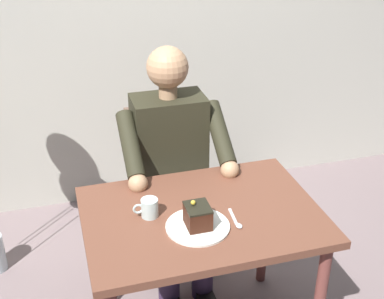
{
  "coord_description": "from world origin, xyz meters",
  "views": [
    {
      "loc": [
        0.54,
        1.7,
        1.95
      ],
      "look_at": [
        0.01,
        -0.1,
        0.97
      ],
      "focal_mm": 48.1,
      "sensor_mm": 36.0,
      "label": 1
    }
  ],
  "objects_px": {
    "dining_table": "(202,231)",
    "chair": "(166,181)",
    "dessert_spoon": "(236,221)",
    "seated_person": "(173,169)",
    "cake_slice": "(198,216)",
    "coffee_cup": "(149,208)"
  },
  "relations": [
    {
      "from": "dessert_spoon",
      "to": "chair",
      "type": "bearing_deg",
      "value": -81.57
    },
    {
      "from": "seated_person",
      "to": "cake_slice",
      "type": "height_order",
      "value": "seated_person"
    },
    {
      "from": "cake_slice",
      "to": "coffee_cup",
      "type": "bearing_deg",
      "value": -37.95
    },
    {
      "from": "seated_person",
      "to": "chair",
      "type": "bearing_deg",
      "value": -90.0
    },
    {
      "from": "seated_person",
      "to": "coffee_cup",
      "type": "bearing_deg",
      "value": 64.45
    },
    {
      "from": "cake_slice",
      "to": "coffee_cup",
      "type": "height_order",
      "value": "cake_slice"
    },
    {
      "from": "dining_table",
      "to": "chair",
      "type": "xyz_separation_m",
      "value": [
        0.0,
        -0.66,
        -0.13
      ]
    },
    {
      "from": "chair",
      "to": "coffee_cup",
      "type": "relative_size",
      "value": 8.45
    },
    {
      "from": "chair",
      "to": "seated_person",
      "type": "bearing_deg",
      "value": 90.0
    },
    {
      "from": "chair",
      "to": "seated_person",
      "type": "height_order",
      "value": "seated_person"
    },
    {
      "from": "coffee_cup",
      "to": "dessert_spoon",
      "type": "bearing_deg",
      "value": 156.79
    },
    {
      "from": "chair",
      "to": "cake_slice",
      "type": "distance_m",
      "value": 0.81
    },
    {
      "from": "dessert_spoon",
      "to": "dining_table",
      "type": "bearing_deg",
      "value": -43.0
    },
    {
      "from": "cake_slice",
      "to": "coffee_cup",
      "type": "xyz_separation_m",
      "value": [
        0.17,
        -0.13,
        -0.01
      ]
    },
    {
      "from": "seated_person",
      "to": "cake_slice",
      "type": "relative_size",
      "value": 11.42
    },
    {
      "from": "dining_table",
      "to": "coffee_cup",
      "type": "relative_size",
      "value": 9.35
    },
    {
      "from": "chair",
      "to": "dessert_spoon",
      "type": "bearing_deg",
      "value": 98.43
    },
    {
      "from": "coffee_cup",
      "to": "dessert_spoon",
      "type": "distance_m",
      "value": 0.36
    },
    {
      "from": "seated_person",
      "to": "cake_slice",
      "type": "xyz_separation_m",
      "value": [
        0.05,
        0.59,
        0.11
      ]
    },
    {
      "from": "dining_table",
      "to": "seated_person",
      "type": "bearing_deg",
      "value": -90.0
    },
    {
      "from": "coffee_cup",
      "to": "dessert_spoon",
      "type": "xyz_separation_m",
      "value": [
        -0.33,
        0.14,
        -0.04
      ]
    },
    {
      "from": "dining_table",
      "to": "dessert_spoon",
      "type": "relative_size",
      "value": 6.91
    }
  ]
}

